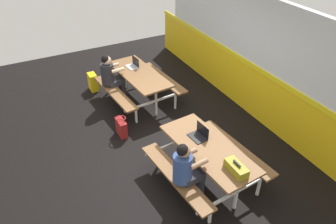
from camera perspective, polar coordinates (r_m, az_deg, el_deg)
The scene contains 11 objects.
ground_plane at distance 6.75m, azimuth -2.10°, elevation -4.54°, with size 10.00×10.00×0.02m, color black.
accent_backdrop at distance 7.21m, azimuth 14.72°, elevation 8.85°, with size 8.00×0.14×2.60m.
picnic_table_left at distance 7.63m, azimuth -4.99°, elevation 5.68°, with size 1.90×1.70×0.74m.
picnic_table_right at distance 5.52m, azimuth 6.94°, elevation -7.45°, with size 1.90×1.70×0.74m.
student_nearer at distance 7.63m, azimuth -9.94°, elevation 6.42°, with size 0.39×0.53×1.21m.
student_further at distance 5.07m, azimuth 3.27°, elevation -9.76°, with size 0.39×0.53×1.21m.
laptop_silver at distance 7.83m, azimuth -6.09°, elevation 8.17°, with size 0.34×0.25×0.22m.
laptop_dark at distance 5.58m, azimuth 5.46°, elevation -3.96°, with size 0.34×0.25×0.22m.
toolbox_grey at distance 5.02m, azimuth 11.82°, elevation -9.56°, with size 0.40×0.18×0.18m.
backpack_dark at distance 8.43m, azimuth -12.92°, elevation 5.10°, with size 0.30×0.22×0.44m.
tote_bag_bright at distance 6.76m, azimuth -8.13°, elevation -2.67°, with size 0.34×0.21×0.43m.
Camera 1 is at (4.75, -2.20, 4.25)m, focal length 34.95 mm.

